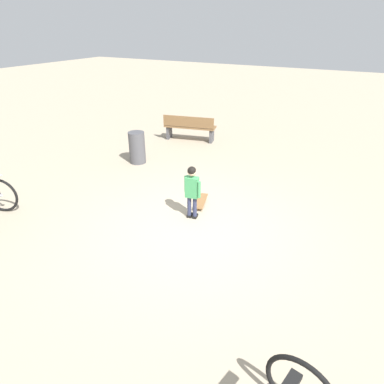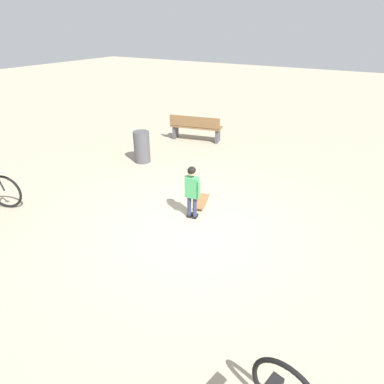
# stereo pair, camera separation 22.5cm
# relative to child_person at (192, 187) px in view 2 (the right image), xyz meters

# --- Properties ---
(ground_plane) EXTENTS (50.00, 50.00, 0.00)m
(ground_plane) POSITION_rel_child_person_xyz_m (-0.36, -0.24, -0.66)
(ground_plane) COLOR tan
(child_person) EXTENTS (0.21, 0.39, 1.06)m
(child_person) POSITION_rel_child_person_xyz_m (0.00, 0.00, 0.00)
(child_person) COLOR #2D3351
(child_person) RESTS_ON ground
(skateboard) EXTENTS (0.70, 0.38, 0.07)m
(skateboard) POSITION_rel_child_person_xyz_m (0.57, 0.10, -0.60)
(skateboard) COLOR olive
(skateboard) RESTS_ON ground
(street_bench) EXTENTS (0.77, 1.66, 0.80)m
(street_bench) POSITION_rel_child_person_xyz_m (4.10, 2.31, -0.23)
(street_bench) COLOR brown
(street_bench) RESTS_ON ground
(trash_bin) EXTENTS (0.42, 0.42, 0.83)m
(trash_bin) POSITION_rel_child_person_xyz_m (1.81, 2.63, -0.24)
(trash_bin) COLOR #4C4C51
(trash_bin) RESTS_ON ground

